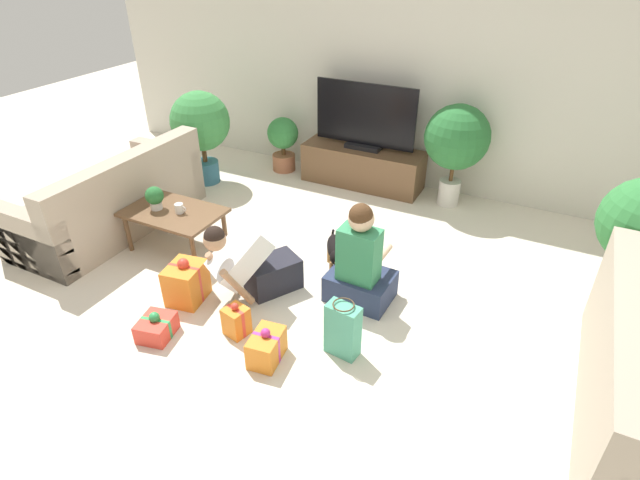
{
  "coord_description": "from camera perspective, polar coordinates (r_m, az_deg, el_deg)",
  "views": [
    {
      "loc": [
        1.52,
        -2.87,
        2.63
      ],
      "look_at": [
        -0.07,
        0.28,
        0.45
      ],
      "focal_mm": 28.0,
      "sensor_mm": 36.0,
      "label": 1
    }
  ],
  "objects": [
    {
      "name": "ground_plane",
      "position": [
        4.17,
        -0.89,
        -7.27
      ],
      "size": [
        16.0,
        16.0,
        0.0
      ],
      "primitive_type": "plane",
      "color": "beige"
    },
    {
      "name": "wall_back",
      "position": [
        5.85,
        11.58,
        18.04
      ],
      "size": [
        8.4,
        0.06,
        2.6
      ],
      "color": "beige",
      "rests_on": "ground_plane"
    },
    {
      "name": "sofa_left",
      "position": [
        5.5,
        -22.61,
        4.04
      ],
      "size": [
        0.89,
        1.94,
        0.83
      ],
      "rotation": [
        0.0,
        0.0,
        -1.57
      ],
      "color": "tan",
      "rests_on": "ground_plane"
    },
    {
      "name": "coffee_table",
      "position": [
        4.87,
        -16.37,
        2.73
      ],
      "size": [
        0.91,
        0.58,
        0.41
      ],
      "color": "brown",
      "rests_on": "ground_plane"
    },
    {
      "name": "tv_console",
      "position": [
        6.07,
        4.89,
        8.39
      ],
      "size": [
        1.44,
        0.47,
        0.46
      ],
      "color": "brown",
      "rests_on": "ground_plane"
    },
    {
      "name": "tv",
      "position": [
        5.87,
        5.15,
        13.52
      ],
      "size": [
        1.2,
        0.2,
        0.76
      ],
      "color": "black",
      "rests_on": "tv_console"
    },
    {
      "name": "potted_plant_corner_left",
      "position": [
        6.1,
        -13.49,
        12.65
      ],
      "size": [
        0.69,
        0.69,
        1.11
      ],
      "color": "#336B84",
      "rests_on": "ground_plane"
    },
    {
      "name": "potted_plant_back_right",
      "position": [
        5.56,
        15.35,
        10.97
      ],
      "size": [
        0.69,
        0.69,
        1.13
      ],
      "color": "beige",
      "rests_on": "ground_plane"
    },
    {
      "name": "potted_plant_back_left",
      "position": [
        6.41,
        -4.24,
        11.34
      ],
      "size": [
        0.39,
        0.39,
        0.69
      ],
      "color": "#A36042",
      "rests_on": "ground_plane"
    },
    {
      "name": "person_kneeling",
      "position": [
        4.11,
        -7.79,
        -2.64
      ],
      "size": [
        0.65,
        0.8,
        0.76
      ],
      "rotation": [
        0.0,
        0.0,
        -0.53
      ],
      "color": "#23232D",
      "rests_on": "ground_plane"
    },
    {
      "name": "person_sitting",
      "position": [
        4.03,
        4.61,
        -3.01
      ],
      "size": [
        0.53,
        0.49,
        0.91
      ],
      "rotation": [
        0.0,
        0.0,
        3.1
      ],
      "color": "#283351",
      "rests_on": "ground_plane"
    },
    {
      "name": "dog",
      "position": [
        4.41,
        1.77,
        -1.2
      ],
      "size": [
        0.33,
        0.49,
        0.34
      ],
      "rotation": [
        0.0,
        0.0,
        0.53
      ],
      "color": "black",
      "rests_on": "ground_plane"
    },
    {
      "name": "gift_box_a",
      "position": [
        4.02,
        -18.19,
        -9.44
      ],
      "size": [
        0.29,
        0.32,
        0.22
      ],
      "rotation": [
        0.0,
        0.0,
        0.21
      ],
      "color": "red",
      "rests_on": "ground_plane"
    },
    {
      "name": "gift_box_b",
      "position": [
        3.65,
        -6.14,
        -12.06
      ],
      "size": [
        0.24,
        0.32,
        0.28
      ],
      "rotation": [
        0.0,
        0.0,
        0.13
      ],
      "color": "orange",
      "rests_on": "ground_plane"
    },
    {
      "name": "gift_box_c",
      "position": [
        3.88,
        -9.54,
        -9.09
      ],
      "size": [
        0.2,
        0.2,
        0.29
      ],
      "rotation": [
        0.0,
        0.0,
        -0.23
      ],
      "color": "orange",
      "rests_on": "ground_plane"
    },
    {
      "name": "gift_box_d",
      "position": [
        4.26,
        -15.03,
        -4.7
      ],
      "size": [
        0.32,
        0.36,
        0.4
      ],
      "rotation": [
        0.0,
        0.0,
        0.17
      ],
      "color": "orange",
      "rests_on": "ground_plane"
    },
    {
      "name": "gift_bag_a",
      "position": [
        3.61,
        2.62,
        -10.2
      ],
      "size": [
        0.25,
        0.17,
        0.45
      ],
      "rotation": [
        0.0,
        0.0,
        -0.12
      ],
      "color": "#4CA384",
      "rests_on": "ground_plane"
    },
    {
      "name": "mug",
      "position": [
        4.78,
        -15.76,
        3.5
      ],
      "size": [
        0.12,
        0.08,
        0.09
      ],
      "color": "silver",
      "rests_on": "coffee_table"
    },
    {
      "name": "tabletop_plant",
      "position": [
        4.88,
        -18.38,
        4.69
      ],
      "size": [
        0.17,
        0.17,
        0.22
      ],
      "color": "beige",
      "rests_on": "coffee_table"
    }
  ]
}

